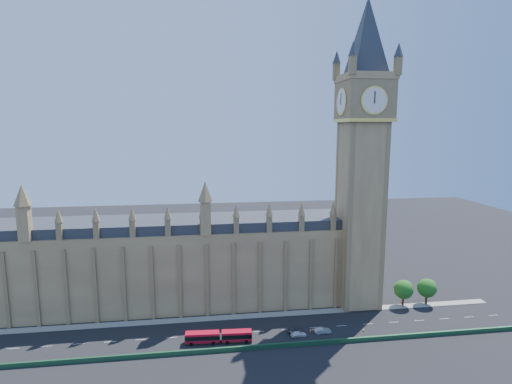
{
  "coord_description": "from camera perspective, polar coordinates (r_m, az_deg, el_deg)",
  "views": [
    {
      "loc": [
        -11.02,
        -102.92,
        55.79
      ],
      "look_at": [
        4.58,
        10.0,
        37.92
      ],
      "focal_mm": 28.0,
      "sensor_mm": 36.0,
      "label": 1
    }
  ],
  "objects": [
    {
      "name": "car_silver",
      "position": [
        118.35,
        9.52,
        -18.92
      ],
      "size": [
        4.74,
        1.81,
        1.54
      ],
      "primitive_type": "imported",
      "rotation": [
        0.0,
        0.0,
        1.61
      ],
      "color": "#979B9E",
      "rests_on": "ground"
    },
    {
      "name": "cone_a",
      "position": [
        119.16,
        8.12,
        -18.9
      ],
      "size": [
        0.61,
        0.61,
        0.75
      ],
      "rotation": [
        0.0,
        0.0,
        -0.37
      ],
      "color": "black",
      "rests_on": "ground"
    },
    {
      "name": "cone_c",
      "position": [
        116.22,
        5.89,
        -19.63
      ],
      "size": [
        0.54,
        0.54,
        0.7
      ],
      "rotation": [
        0.0,
        0.0,
        0.26
      ],
      "color": "black",
      "rests_on": "ground"
    },
    {
      "name": "tree_east_near",
      "position": [
        138.87,
        20.4,
        -12.84
      ],
      "size": [
        6.0,
        6.0,
        8.5
      ],
      "color": "#382619",
      "rests_on": "ground"
    },
    {
      "name": "car_grey",
      "position": [
        117.53,
        5.63,
        -19.05
      ],
      "size": [
        4.6,
        2.06,
        1.54
      ],
      "primitive_type": "imported",
      "rotation": [
        0.0,
        0.0,
        1.52
      ],
      "color": "#44464C",
      "rests_on": "ground"
    },
    {
      "name": "elizabeth_tower",
      "position": [
        126.78,
        15.03,
        8.05
      ],
      "size": [
        20.59,
        20.59,
        105.0
      ],
      "color": "olive",
      "rests_on": "ground"
    },
    {
      "name": "tree_east_far",
      "position": [
        142.69,
        23.3,
        -12.42
      ],
      "size": [
        6.0,
        6.0,
        8.5
      ],
      "color": "#382619",
      "rests_on": "ground"
    },
    {
      "name": "palace_westminster",
      "position": [
        132.51,
        -13.71,
        -9.8
      ],
      "size": [
        120.0,
        20.0,
        28.0
      ],
      "color": "olive",
      "rests_on": "ground"
    },
    {
      "name": "kerb_north",
      "position": [
        125.95,
        -2.13,
        -17.35
      ],
      "size": [
        160.0,
        3.0,
        0.16
      ],
      "primitive_type": "cube",
      "color": "gray",
      "rests_on": "ground"
    },
    {
      "name": "red_bus",
      "position": [
        112.69,
        -5.37,
        -19.89
      ],
      "size": [
        17.66,
        3.67,
        2.98
      ],
      "rotation": [
        0.0,
        0.0,
        -0.06
      ],
      "color": "#B20B23",
      "rests_on": "ground"
    },
    {
      "name": "ground",
      "position": [
        117.58,
        -1.64,
        -19.42
      ],
      "size": [
        400.0,
        400.0,
        0.0
      ],
      "primitive_type": "plane",
      "color": "black",
      "rests_on": "ground"
    },
    {
      "name": "cone_d",
      "position": [
        118.76,
        7.79,
        -19.01
      ],
      "size": [
        0.52,
        0.52,
        0.71
      ],
      "rotation": [
        0.0,
        0.0,
        -0.17
      ],
      "color": "black",
      "rests_on": "ground"
    },
    {
      "name": "car_white",
      "position": [
        115.96,
        6.11,
        -19.55
      ],
      "size": [
        4.45,
        1.98,
        1.27
      ],
      "primitive_type": "imported",
      "rotation": [
        0.0,
        0.0,
        1.62
      ],
      "color": "white",
      "rests_on": "ground"
    },
    {
      "name": "cone_b",
      "position": [
        121.65,
        15.12,
        -18.51
      ],
      "size": [
        0.59,
        0.59,
        0.77
      ],
      "rotation": [
        0.0,
        0.0,
        0.25
      ],
      "color": "black",
      "rests_on": "ground"
    },
    {
      "name": "bridge_parapet",
      "position": [
        109.49,
        -1.09,
        -21.36
      ],
      "size": [
        160.0,
        0.6,
        1.2
      ],
      "primitive_type": "cube",
      "color": "#1E4C2D",
      "rests_on": "ground"
    }
  ]
}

